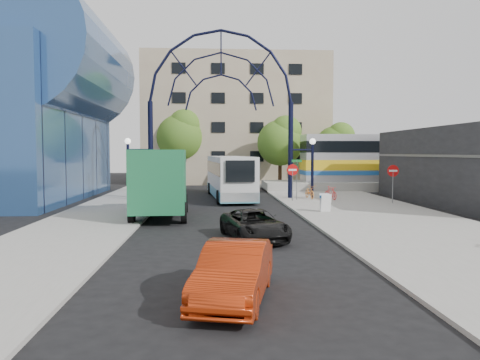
{
  "coord_description": "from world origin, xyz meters",
  "views": [
    {
      "loc": [
        -0.69,
        -19.47,
        3.4
      ],
      "look_at": [
        0.86,
        6.0,
        1.9
      ],
      "focal_mm": 35.0,
      "sensor_mm": 36.0,
      "label": 1
    }
  ],
  "objects": [
    {
      "name": "bike_near_a",
      "position": [
        6.31,
        13.45,
        0.6
      ],
      "size": [
        0.81,
        1.87,
        0.95
      ],
      "primitive_type": "imported",
      "rotation": [
        0.0,
        0.0,
        0.1
      ],
      "color": "orange",
      "rests_on": "sidewalk_east"
    },
    {
      "name": "train_car",
      "position": [
        20.0,
        22.0,
        2.9
      ],
      "size": [
        25.1,
        3.05,
        4.2
      ],
      "color": "#B7B7BC",
      "rests_on": "train_platform"
    },
    {
      "name": "train_platform",
      "position": [
        20.0,
        22.0,
        0.4
      ],
      "size": [
        32.0,
        5.0,
        0.8
      ],
      "primitive_type": "cube",
      "color": "gray",
      "rests_on": "ground"
    },
    {
      "name": "stop_sign",
      "position": [
        4.8,
        12.0,
        1.99
      ],
      "size": [
        0.8,
        0.07,
        2.5
      ],
      "color": "slate",
      "rests_on": "sidewalk_east"
    },
    {
      "name": "transit_hall",
      "position": [
        -15.3,
        15.0,
        6.7
      ],
      "size": [
        16.5,
        18.0,
        14.5
      ],
      "color": "navy",
      "rests_on": "ground"
    },
    {
      "name": "tree_north_a",
      "position": [
        6.12,
        25.93,
        4.61
      ],
      "size": [
        4.48,
        4.48,
        7.0
      ],
      "color": "#382314",
      "rests_on": "ground"
    },
    {
      "name": "tree_north_b",
      "position": [
        -3.88,
        29.93,
        5.27
      ],
      "size": [
        5.12,
        5.12,
        8.0
      ],
      "color": "#382314",
      "rests_on": "ground"
    },
    {
      "name": "green_truck",
      "position": [
        -3.35,
        5.07,
        1.76
      ],
      "size": [
        2.94,
        7.1,
        3.53
      ],
      "rotation": [
        0.0,
        0.0,
        0.04
      ],
      "color": "black",
      "rests_on": "ground"
    },
    {
      "name": "sandwich_board",
      "position": [
        5.6,
        5.98,
        0.74
      ],
      "size": [
        0.55,
        0.61,
        0.99
      ],
      "color": "white",
      "rests_on": "sidewalk_east"
    },
    {
      "name": "sidewalk_east",
      "position": [
        8.0,
        4.0,
        0.06
      ],
      "size": [
        8.0,
        56.0,
        0.12
      ],
      "primitive_type": "cube",
      "color": "gray",
      "rests_on": "ground"
    },
    {
      "name": "gateway_arch",
      "position": [
        0.0,
        14.0,
        8.56
      ],
      "size": [
        13.64,
        0.44,
        12.1
      ],
      "color": "black",
      "rests_on": "ground"
    },
    {
      "name": "tree_north_c",
      "position": [
        12.12,
        27.93,
        4.28
      ],
      "size": [
        4.16,
        4.16,
        6.5
      ],
      "color": "#382314",
      "rests_on": "ground"
    },
    {
      "name": "apartment_block",
      "position": [
        2.0,
        34.97,
        7.0
      ],
      "size": [
        20.0,
        12.1,
        14.0
      ],
      "color": "tan",
      "rests_on": "ground"
    },
    {
      "name": "commercial_block_east",
      "position": [
        16.0,
        10.0,
        2.5
      ],
      "size": [
        6.0,
        16.0,
        5.0
      ],
      "primitive_type": "cube",
      "color": "black",
      "rests_on": "ground"
    },
    {
      "name": "black_suv",
      "position": [
        0.96,
        -1.41,
        0.58
      ],
      "size": [
        2.79,
        4.51,
        1.17
      ],
      "primitive_type": "imported",
      "rotation": [
        0.0,
        0.0,
        0.22
      ],
      "color": "black",
      "rests_on": "ground"
    },
    {
      "name": "ground",
      "position": [
        0.0,
        0.0,
        0.0
      ],
      "size": [
        120.0,
        120.0,
        0.0
      ],
      "primitive_type": "plane",
      "color": "black",
      "rests_on": "ground"
    },
    {
      "name": "city_bus",
      "position": [
        0.64,
        15.31,
        1.62
      ],
      "size": [
        3.41,
        11.47,
        3.11
      ],
      "rotation": [
        0.0,
        0.0,
        0.08
      ],
      "color": "silver",
      "rests_on": "ground"
    },
    {
      "name": "do_not_enter_sign",
      "position": [
        11.0,
        10.0,
        1.98
      ],
      "size": [
        0.76,
        0.07,
        2.48
      ],
      "color": "slate",
      "rests_on": "sidewalk_east"
    },
    {
      "name": "plaza_west",
      "position": [
        -6.5,
        6.0,
        0.06
      ],
      "size": [
        5.0,
        50.0,
        0.12
      ],
      "primitive_type": "cube",
      "color": "gray",
      "rests_on": "ground"
    },
    {
      "name": "red_sedan",
      "position": [
        -0.18,
        -8.9,
        0.66
      ],
      "size": [
        2.24,
        4.22,
        1.32
      ],
      "primitive_type": "imported",
      "rotation": [
        0.0,
        0.0,
        -0.22
      ],
      "color": "#9B2509",
      "rests_on": "ground"
    },
    {
      "name": "street_name_sign",
      "position": [
        5.2,
        12.6,
        2.13
      ],
      "size": [
        0.7,
        0.7,
        2.8
      ],
      "color": "slate",
      "rests_on": "sidewalk_east"
    },
    {
      "name": "bike_near_b",
      "position": [
        7.61,
        12.63,
        0.58
      ],
      "size": [
        0.87,
        1.58,
        0.91
      ],
      "primitive_type": "imported",
      "rotation": [
        0.0,
        0.0,
        0.31
      ],
      "color": "#FD3233",
      "rests_on": "sidewalk_east"
    }
  ]
}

